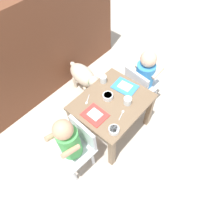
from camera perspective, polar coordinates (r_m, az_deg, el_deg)
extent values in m
plane|color=beige|center=(1.98, 0.00, -4.65)|extent=(7.00, 7.00, 0.00)
cube|color=brown|center=(2.16, -21.32, 17.20)|extent=(1.85, 0.37, 1.00)
cube|color=#7A6047|center=(1.63, 0.00, 2.79)|extent=(0.60, 0.50, 0.03)
cube|color=#7A6047|center=(1.64, -0.07, -11.61)|extent=(0.04, 0.04, 0.41)
cube|color=#7A6047|center=(1.87, 10.52, 0.24)|extent=(0.04, 0.04, 0.41)
cube|color=#7A6047|center=(1.80, -10.94, -3.06)|extent=(0.04, 0.04, 0.41)
cube|color=#7A6047|center=(2.02, 0.05, 6.89)|extent=(0.04, 0.04, 0.41)
cube|color=silver|center=(1.62, -11.10, -10.86)|extent=(0.30, 0.30, 0.02)
cube|color=silver|center=(1.54, -8.17, -6.01)|extent=(0.04, 0.27, 0.22)
cylinder|color=#4CB259|center=(1.49, -12.01, -8.54)|extent=(0.16, 0.16, 0.28)
sphere|color=tan|center=(1.31, -13.85, -4.92)|extent=(0.14, 0.14, 0.14)
cylinder|color=silver|center=(1.77, -15.01, -12.53)|extent=(0.03, 0.03, 0.25)
cylinder|color=silver|center=(1.69, -10.78, -17.09)|extent=(0.03, 0.03, 0.25)
cylinder|color=silver|center=(1.80, -10.02, -8.47)|extent=(0.03, 0.03, 0.25)
cylinder|color=silver|center=(1.72, -5.62, -12.70)|extent=(0.03, 0.03, 0.25)
cylinder|color=tan|center=(1.46, -16.15, -6.28)|extent=(0.15, 0.05, 0.09)
cylinder|color=tan|center=(1.38, -11.74, -10.91)|extent=(0.15, 0.05, 0.09)
cube|color=silver|center=(2.00, 8.90, 7.95)|extent=(0.31, 0.31, 0.02)
cube|color=silver|center=(1.85, 6.77, 8.47)|extent=(0.05, 0.27, 0.22)
cylinder|color=#388CD8|center=(1.92, 9.38, 10.48)|extent=(0.17, 0.17, 0.23)
sphere|color=beige|center=(1.80, 10.39, 14.71)|extent=(0.15, 0.15, 0.15)
cylinder|color=silver|center=(2.13, 12.22, 5.38)|extent=(0.03, 0.03, 0.25)
cylinder|color=silver|center=(2.20, 8.18, 8.31)|extent=(0.03, 0.03, 0.25)
cylinder|color=silver|center=(2.02, 8.70, 2.41)|extent=(0.03, 0.03, 0.25)
cylinder|color=silver|center=(2.09, 4.57, 5.57)|extent=(0.03, 0.03, 0.25)
cylinder|color=beige|center=(1.87, 12.89, 10.85)|extent=(0.15, 0.05, 0.09)
cylinder|color=beige|center=(1.95, 8.36, 13.87)|extent=(0.15, 0.05, 0.09)
ellipsoid|color=beige|center=(2.14, -8.43, 10.50)|extent=(0.22, 0.36, 0.19)
sphere|color=beige|center=(1.99, -5.15, 8.67)|extent=(0.11, 0.11, 0.11)
sphere|color=black|center=(1.97, -4.41, 7.97)|extent=(0.05, 0.05, 0.05)
torus|color=green|center=(2.02, -5.72, 8.87)|extent=(0.10, 0.04, 0.10)
sphere|color=beige|center=(2.22, -11.19, 13.28)|extent=(0.05, 0.05, 0.05)
cylinder|color=beige|center=(2.18, -7.56, 5.68)|extent=(0.04, 0.04, 0.14)
cylinder|color=beige|center=(2.22, -5.33, 7.17)|extent=(0.04, 0.04, 0.14)
cylinder|color=beige|center=(2.29, -10.51, 8.27)|extent=(0.04, 0.04, 0.14)
cylinder|color=beige|center=(2.32, -8.34, 9.66)|extent=(0.04, 0.04, 0.14)
cube|color=red|center=(1.54, -4.86, -0.86)|extent=(0.16, 0.19, 0.01)
cube|color=white|center=(1.53, -4.88, -0.69)|extent=(0.09, 0.10, 0.01)
cube|color=#388CD8|center=(1.72, 3.72, 7.17)|extent=(0.17, 0.21, 0.01)
cube|color=white|center=(1.71, 3.74, 7.35)|extent=(0.09, 0.12, 0.01)
cylinder|color=white|center=(1.74, -2.50, 9.32)|extent=(0.06, 0.06, 0.06)
cylinder|color=silver|center=(1.75, -2.48, 9.03)|extent=(0.05, 0.05, 0.04)
cylinder|color=white|center=(1.59, 4.47, 3.18)|extent=(0.06, 0.06, 0.06)
cylinder|color=silver|center=(1.60, 4.44, 2.86)|extent=(0.06, 0.06, 0.03)
cylinder|color=white|center=(1.45, 0.55, -5.14)|extent=(0.08, 0.08, 0.04)
cylinder|color=gold|center=(1.43, 0.56, -4.80)|extent=(0.07, 0.07, 0.01)
cylinder|color=white|center=(1.62, -1.19, 4.48)|extent=(0.09, 0.09, 0.04)
cylinder|color=#D84C33|center=(1.61, -1.20, 4.88)|extent=(0.07, 0.07, 0.01)
cylinder|color=silver|center=(1.53, 2.50, -1.21)|extent=(0.07, 0.03, 0.01)
ellipsoid|color=silver|center=(1.56, 3.15, 0.14)|extent=(0.03, 0.03, 0.01)
cylinder|color=silver|center=(1.65, -6.84, 3.92)|extent=(0.07, 0.04, 0.01)
ellipsoid|color=silver|center=(1.62, -7.26, 2.63)|extent=(0.03, 0.03, 0.01)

